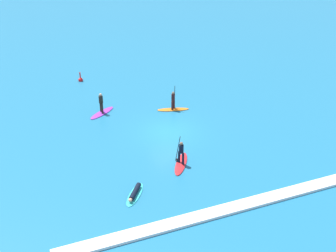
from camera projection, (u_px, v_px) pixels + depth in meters
name	position (u px, v px, depth m)	size (l,w,h in m)	color
ground_plane	(168.00, 132.00, 33.44)	(120.00, 120.00, 0.00)	#1E6B93
surfer_on_teal_board	(135.00, 193.00, 26.43)	(2.00, 2.37, 0.39)	#33C6CC
surfer_on_orange_board	(173.00, 105.00, 36.53)	(2.80, 1.34, 2.22)	orange
surfer_on_purple_board	(102.00, 108.00, 35.94)	(2.68, 2.21, 1.85)	purple
surfer_on_red_board	(181.00, 159.00, 29.27)	(2.15, 2.77, 2.14)	red
marker_buoy	(81.00, 80.00, 42.18)	(0.45, 0.45, 1.02)	red
wave_crest	(230.00, 209.00, 25.24)	(20.76, 0.90, 0.18)	white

